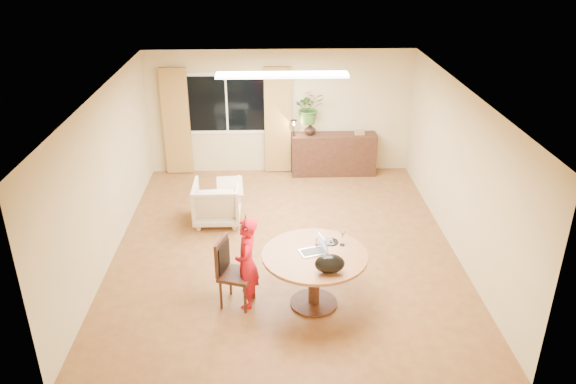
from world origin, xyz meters
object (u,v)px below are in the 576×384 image
at_px(dining_table, 315,265).
at_px(armchair, 217,202).
at_px(dining_chair, 237,273).
at_px(sideboard, 334,154).
at_px(child, 247,263).

height_order(dining_table, armchair, dining_table).
height_order(dining_chair, sideboard, dining_chair).
height_order(dining_table, dining_chair, dining_chair).
relative_size(dining_table, sideboard, 0.81).
relative_size(armchair, sideboard, 0.47).
xyz_separation_m(child, armchair, (-0.62, 2.47, -0.28)).
bearing_deg(dining_table, armchair, 121.30).
bearing_deg(dining_table, child, 177.11).
relative_size(dining_table, armchair, 1.72).
bearing_deg(dining_chair, dining_table, 15.59).
bearing_deg(child, armchair, -163.82).
height_order(child, armchair, child).
xyz_separation_m(dining_chair, sideboard, (1.82, 4.57, -0.06)).
distance_m(child, sideboard, 4.88).
height_order(child, sideboard, child).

